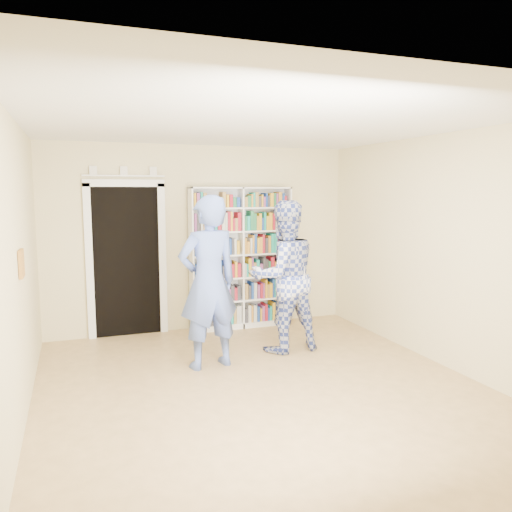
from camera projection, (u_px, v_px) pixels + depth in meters
The scene contains 11 objects.
floor at pixel (262, 388), 5.21m from camera, with size 5.00×5.00×0.00m, color #977749.
ceiling at pixel (263, 123), 4.85m from camera, with size 5.00×5.00×0.00m, color white.
wall_back at pixel (202, 238), 7.36m from camera, with size 4.50×4.50×0.00m, color beige.
wall_left at pixel (17, 273), 4.26m from camera, with size 5.00×5.00×0.00m, color beige.
wall_right at pixel (443, 251), 5.80m from camera, with size 5.00×5.00×0.00m, color beige.
bookshelf at pixel (241, 257), 7.44m from camera, with size 1.53×0.29×2.10m.
doorway at pixel (126, 253), 6.99m from camera, with size 1.10×0.08×2.43m.
wall_art at pixel (21, 264), 4.45m from camera, with size 0.03×0.25×0.25m, color brown.
man_blue at pixel (208, 283), 5.72m from camera, with size 0.73×0.48×2.00m, color #566FC0.
man_plaid at pixel (284, 276), 6.34m from camera, with size 0.94×0.73×1.93m, color #34459F.
paper_sheet at pixel (298, 271), 6.15m from camera, with size 0.22×0.01×0.32m, color white.
Camera 1 is at (-1.77, -4.66, 2.05)m, focal length 35.00 mm.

